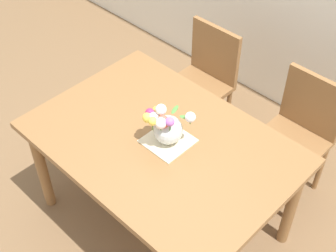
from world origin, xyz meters
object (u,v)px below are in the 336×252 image
object	(u,v)px
dining_table	(162,151)
flower_vase	(166,126)
chair_right	(299,131)
chair_left	(204,77)

from	to	relation	value
dining_table	flower_vase	size ratio (longest dim) A/B	5.84
chair_right	flower_vase	distance (m)	1.01
dining_table	chair_right	xyz separation A→B (m)	(0.41, 0.86, -0.16)
dining_table	chair_right	distance (m)	0.97
dining_table	chair_left	xyz separation A→B (m)	(-0.41, 0.86, -0.16)
chair_left	chair_right	world-z (taller)	same
dining_table	flower_vase	distance (m)	0.22
chair_left	flower_vase	distance (m)	1.03
chair_left	chair_right	size ratio (longest dim) A/B	1.00
chair_left	flower_vase	bearing A→B (deg)	117.17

